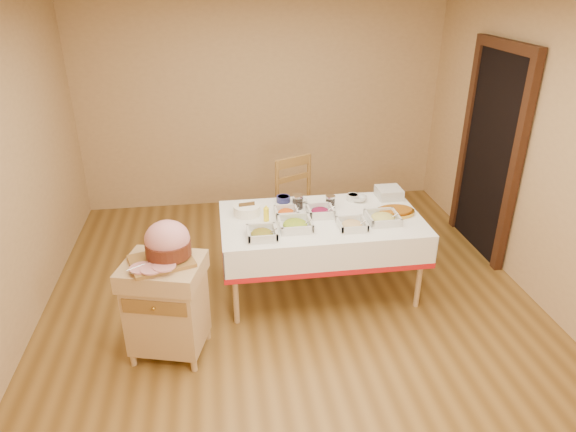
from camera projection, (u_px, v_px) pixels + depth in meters
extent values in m
plane|color=brown|center=(293.00, 309.00, 4.68)|extent=(5.00, 5.00, 0.00)
plane|color=white|center=(295.00, 0.00, 3.56)|extent=(5.00, 5.00, 0.00)
plane|color=tan|center=(262.00, 104.00, 6.35)|extent=(4.50, 0.00, 4.50)
plane|color=tan|center=(401.00, 417.00, 1.89)|extent=(4.50, 0.00, 4.50)
plane|color=tan|center=(552.00, 162.00, 4.42)|extent=(0.00, 5.00, 5.00)
cube|color=black|center=(490.00, 156.00, 5.32)|extent=(0.06, 0.90, 2.10)
cube|color=#3B1F12|center=(515.00, 173.00, 4.87)|extent=(0.08, 0.10, 2.10)
cube|color=#3B1F12|center=(467.00, 142.00, 5.77)|extent=(0.08, 0.10, 2.10)
cube|color=#3B1F12|center=(508.00, 45.00, 4.84)|extent=(0.08, 1.10, 0.10)
cube|color=tan|center=(321.00, 221.00, 4.67)|extent=(1.80, 1.00, 0.04)
cylinder|color=tan|center=(235.00, 288.00, 4.35)|extent=(0.05, 0.05, 0.71)
cylinder|color=tan|center=(231.00, 241.00, 5.10)|extent=(0.05, 0.05, 0.71)
cylinder|color=tan|center=(420.00, 273.00, 4.57)|extent=(0.05, 0.05, 0.71)
cylinder|color=tan|center=(389.00, 230.00, 5.32)|extent=(0.05, 0.05, 0.71)
cube|color=white|center=(321.00, 218.00, 4.66)|extent=(1.82, 1.02, 0.01)
cube|color=tan|center=(168.00, 311.00, 3.99)|extent=(0.65, 0.58, 0.58)
cube|color=tan|center=(163.00, 271.00, 3.84)|extent=(0.70, 0.63, 0.15)
cube|color=olive|center=(163.00, 308.00, 3.71)|extent=(0.47, 0.14, 0.12)
sphere|color=#B78E33|center=(163.00, 309.00, 3.70)|extent=(0.03, 0.03, 0.03)
cylinder|color=tan|center=(138.00, 365.00, 3.93)|extent=(0.05, 0.05, 0.10)
cylinder|color=tan|center=(143.00, 333.00, 4.28)|extent=(0.05, 0.05, 0.10)
cylinder|color=tan|center=(202.00, 359.00, 4.00)|extent=(0.05, 0.05, 0.10)
cylinder|color=tan|center=(202.00, 328.00, 4.35)|extent=(0.05, 0.05, 0.10)
cube|color=olive|center=(304.00, 210.00, 5.37)|extent=(0.61, 0.60, 0.03)
cylinder|color=olive|center=(298.00, 245.00, 5.24)|extent=(0.04, 0.04, 0.50)
cylinder|color=olive|center=(278.00, 230.00, 5.54)|extent=(0.04, 0.04, 0.50)
cylinder|color=olive|center=(330.00, 235.00, 5.44)|extent=(0.04, 0.04, 0.50)
cylinder|color=olive|center=(308.00, 221.00, 5.74)|extent=(0.04, 0.04, 0.50)
cylinder|color=olive|center=(277.00, 186.00, 5.32)|extent=(0.04, 0.04, 0.54)
cylinder|color=olive|center=(309.00, 178.00, 5.52)|extent=(0.04, 0.04, 0.54)
cube|color=olive|center=(293.00, 162.00, 5.32)|extent=(0.40, 0.21, 0.10)
cube|color=olive|center=(161.00, 261.00, 3.80)|extent=(0.44, 0.35, 0.03)
ellipsoid|color=#D3888D|center=(167.00, 239.00, 3.78)|extent=(0.33, 0.30, 0.28)
cylinder|color=#512212|center=(168.00, 248.00, 3.81)|extent=(0.34, 0.34, 0.11)
cube|color=silver|center=(151.00, 272.00, 3.62)|extent=(0.28, 0.12, 0.00)
cylinder|color=silver|center=(148.00, 263.00, 3.73)|extent=(0.32, 0.09, 0.01)
cube|color=silver|center=(262.00, 236.00, 4.31)|extent=(0.25, 0.25, 0.02)
ellipsoid|color=#C53C16|center=(262.00, 234.00, 4.30)|extent=(0.19, 0.19, 0.07)
cylinder|color=silver|center=(269.00, 234.00, 4.28)|extent=(0.15, 0.01, 0.11)
cube|color=silver|center=(295.00, 227.00, 4.46)|extent=(0.28, 0.28, 0.02)
ellipsoid|color=gold|center=(295.00, 224.00, 4.45)|extent=(0.21, 0.21, 0.08)
cylinder|color=silver|center=(303.00, 225.00, 4.43)|extent=(0.16, 0.01, 0.11)
cube|color=silver|center=(352.00, 227.00, 4.47)|extent=(0.24, 0.24, 0.01)
ellipsoid|color=tan|center=(352.00, 225.00, 4.46)|extent=(0.18, 0.18, 0.06)
cylinder|color=silver|center=(359.00, 225.00, 4.45)|extent=(0.13, 0.01, 0.10)
cube|color=silver|center=(382.00, 220.00, 4.59)|extent=(0.28, 0.28, 0.01)
ellipsoid|color=#C8C45F|center=(383.00, 218.00, 4.58)|extent=(0.21, 0.21, 0.07)
cylinder|color=silver|center=(390.00, 219.00, 4.56)|extent=(0.14, 0.01, 0.10)
cube|color=silver|center=(286.00, 215.00, 4.70)|extent=(0.21, 0.21, 0.01)
ellipsoid|color=#CF4C0F|center=(286.00, 213.00, 4.69)|extent=(0.16, 0.16, 0.05)
cylinder|color=silver|center=(292.00, 213.00, 4.68)|extent=(0.14, 0.01, 0.10)
cube|color=silver|center=(320.00, 214.00, 4.71)|extent=(0.23, 0.23, 0.02)
ellipsoid|color=maroon|center=(320.00, 212.00, 4.70)|extent=(0.18, 0.18, 0.06)
cylinder|color=silver|center=(326.00, 212.00, 4.68)|extent=(0.15, 0.01, 0.11)
cylinder|color=silver|center=(251.00, 207.00, 4.79)|extent=(0.13, 0.13, 0.06)
cylinder|color=black|center=(251.00, 206.00, 4.78)|extent=(0.10, 0.10, 0.02)
cylinder|color=navy|center=(283.00, 199.00, 4.97)|extent=(0.14, 0.14, 0.06)
cylinder|color=maroon|center=(283.00, 197.00, 4.96)|extent=(0.11, 0.11, 0.02)
cylinder|color=silver|center=(353.00, 197.00, 5.00)|extent=(0.12, 0.12, 0.06)
cylinder|color=#CF4C0F|center=(353.00, 196.00, 4.99)|extent=(0.10, 0.10, 0.02)
imported|color=silver|center=(300.00, 200.00, 4.97)|extent=(0.17, 0.17, 0.03)
imported|color=silver|center=(358.00, 199.00, 4.99)|extent=(0.20, 0.20, 0.05)
cylinder|color=silver|center=(298.00, 202.00, 4.82)|extent=(0.10, 0.10, 0.12)
cylinder|color=silver|center=(298.00, 196.00, 4.79)|extent=(0.11, 0.11, 0.01)
cylinder|color=black|center=(298.00, 204.00, 4.83)|extent=(0.08, 0.08, 0.09)
cylinder|color=silver|center=(330.00, 202.00, 4.84)|extent=(0.09, 0.09, 0.11)
cylinder|color=silver|center=(331.00, 196.00, 4.81)|extent=(0.09, 0.09, 0.01)
cylinder|color=black|center=(330.00, 204.00, 4.85)|extent=(0.07, 0.07, 0.08)
cylinder|color=yellow|center=(266.00, 214.00, 4.57)|extent=(0.05, 0.05, 0.12)
cone|color=yellow|center=(266.00, 207.00, 4.54)|extent=(0.03, 0.03, 0.03)
cylinder|color=white|center=(247.00, 210.00, 4.70)|extent=(0.24, 0.24, 0.09)
cube|color=silver|center=(389.00, 197.00, 5.07)|extent=(0.24, 0.24, 0.01)
cube|color=silver|center=(389.00, 196.00, 5.06)|extent=(0.24, 0.24, 0.01)
cube|color=silver|center=(389.00, 194.00, 5.06)|extent=(0.24, 0.24, 0.01)
cube|color=silver|center=(389.00, 193.00, 5.05)|extent=(0.24, 0.24, 0.01)
cube|color=silver|center=(389.00, 191.00, 5.05)|extent=(0.24, 0.24, 0.01)
cube|color=silver|center=(389.00, 190.00, 5.04)|extent=(0.24, 0.24, 0.01)
cube|color=silver|center=(389.00, 189.00, 5.03)|extent=(0.24, 0.24, 0.01)
ellipsoid|color=#B78E33|center=(395.00, 212.00, 4.73)|extent=(0.37, 0.26, 0.03)
ellipsoid|color=#91510F|center=(395.00, 211.00, 4.72)|extent=(0.31, 0.22, 0.04)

